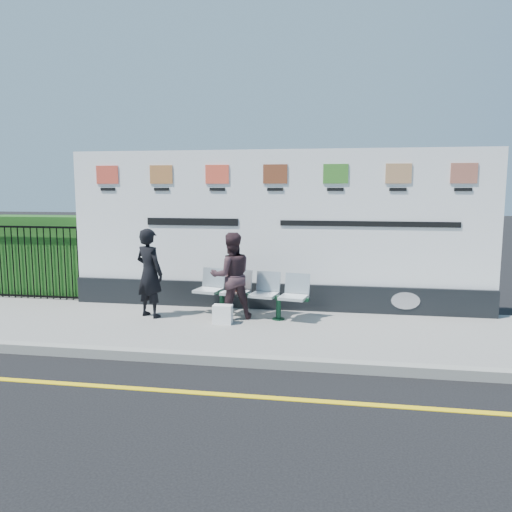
{
  "coord_description": "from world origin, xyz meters",
  "views": [
    {
      "loc": [
        1.68,
        -5.46,
        2.43
      ],
      "look_at": [
        0.28,
        2.95,
        1.25
      ],
      "focal_mm": 35.0,
      "sensor_mm": 36.0,
      "label": 1
    }
  ],
  "objects_px": {
    "woman_left": "(149,273)",
    "woman_right": "(231,276)",
    "bench": "(250,305)",
    "billboard": "(275,241)"
  },
  "relations": [
    {
      "from": "bench",
      "to": "woman_left",
      "type": "relative_size",
      "value": 1.31
    },
    {
      "from": "billboard",
      "to": "woman_left",
      "type": "height_order",
      "value": "billboard"
    },
    {
      "from": "bench",
      "to": "woman_right",
      "type": "bearing_deg",
      "value": -141.15
    },
    {
      "from": "bench",
      "to": "woman_right",
      "type": "xyz_separation_m",
      "value": [
        -0.3,
        -0.16,
        0.54
      ]
    },
    {
      "from": "woman_left",
      "to": "billboard",
      "type": "bearing_deg",
      "value": -130.18
    },
    {
      "from": "billboard",
      "to": "woman_left",
      "type": "xyz_separation_m",
      "value": [
        -2.13,
        -1.0,
        -0.5
      ]
    },
    {
      "from": "billboard",
      "to": "woman_right",
      "type": "xyz_separation_m",
      "value": [
        -0.67,
        -0.87,
        -0.53
      ]
    },
    {
      "from": "billboard",
      "to": "bench",
      "type": "xyz_separation_m",
      "value": [
        -0.37,
        -0.72,
        -1.08
      ]
    },
    {
      "from": "woman_left",
      "to": "woman_right",
      "type": "xyz_separation_m",
      "value": [
        1.46,
        0.12,
        -0.03
      ]
    },
    {
      "from": "bench",
      "to": "woman_right",
      "type": "distance_m",
      "value": 0.64
    }
  ]
}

